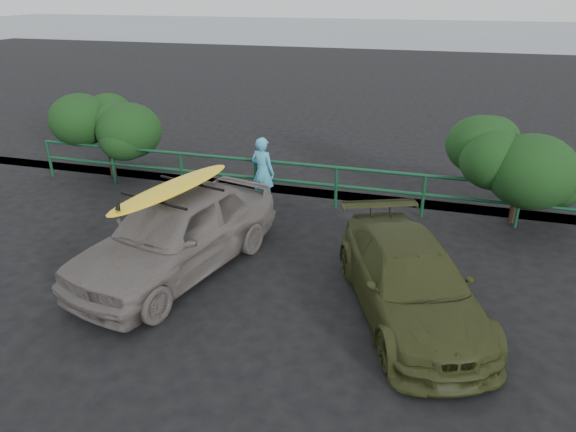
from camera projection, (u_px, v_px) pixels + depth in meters
name	position (u px, v px, depth m)	size (l,w,h in m)	color
ground	(211.00, 319.00, 8.13)	(80.00, 80.00, 0.00)	black
ocean	(418.00, 32.00, 60.77)	(200.00, 200.00, 0.00)	slate
guardrail	(295.00, 183.00, 12.30)	(14.00, 0.08, 1.04)	#14472A
shrub_left	(125.00, 140.00, 13.64)	(3.20, 2.40, 2.19)	#173B15
shrub_right	(521.00, 174.00, 11.25)	(3.20, 2.40, 2.15)	#173B15
sedan	(177.00, 232.00, 9.27)	(1.80, 4.48, 1.53)	slate
olive_vehicle	(410.00, 280.00, 8.07)	(1.66, 4.09, 1.19)	#353C1A
man	(263.00, 172.00, 12.06)	(0.61, 0.40, 1.68)	#45AAD0
roof_rack	(173.00, 191.00, 8.95)	(1.47, 1.03, 0.05)	black
surfboard	(172.00, 188.00, 8.93)	(0.61, 2.94, 0.09)	yellow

